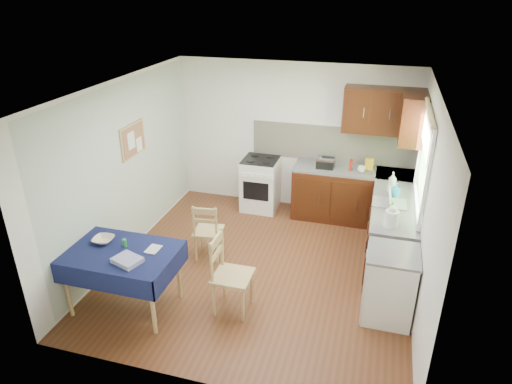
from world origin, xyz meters
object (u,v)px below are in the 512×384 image
(dining_table, at_px, (121,259))
(chair_far, at_px, (208,230))
(sandwich_press, at_px, (325,163))
(chair_near, at_px, (229,272))
(dish_rack, at_px, (390,202))
(kettle, at_px, (392,217))
(toaster, at_px, (328,162))

(dining_table, xyz_separation_m, chair_far, (0.57, 1.28, -0.22))
(chair_far, bearing_deg, sandwich_press, -135.66)
(chair_near, xyz_separation_m, dish_rack, (1.77, 1.61, 0.39))
(chair_near, distance_m, kettle, 2.09)
(dish_rack, bearing_deg, kettle, -101.12)
(toaster, distance_m, dish_rack, 1.50)
(dish_rack, xyz_separation_m, kettle, (0.02, -0.64, 0.10))
(dining_table, relative_size, chair_near, 1.30)
(chair_far, relative_size, sandwich_press, 3.18)
(toaster, height_order, sandwich_press, toaster)
(dish_rack, distance_m, kettle, 0.65)
(toaster, bearing_deg, kettle, -75.73)
(toaster, xyz_separation_m, dish_rack, (0.99, -1.12, -0.06))
(dining_table, relative_size, dish_rack, 2.90)
(dish_rack, bearing_deg, dining_table, -160.56)
(sandwich_press, relative_size, dish_rack, 0.62)
(dish_rack, height_order, kettle, kettle)
(chair_near, bearing_deg, kettle, -61.81)
(sandwich_press, bearing_deg, toaster, 25.56)
(chair_far, relative_size, dish_rack, 1.96)
(dining_table, relative_size, toaster, 5.50)
(kettle, bearing_deg, toaster, 120.00)
(toaster, distance_m, kettle, 2.03)
(chair_far, distance_m, sandwich_press, 2.27)
(kettle, bearing_deg, chair_near, -151.67)
(chair_near, height_order, dish_rack, dish_rack)
(chair_near, xyz_separation_m, sandwich_press, (0.74, 2.70, 0.45))
(dining_table, xyz_separation_m, toaster, (2.00, 3.03, 0.30))
(chair_near, height_order, kettle, kettle)
(chair_near, height_order, sandwich_press, sandwich_press)
(toaster, bearing_deg, dining_table, -139.12)
(chair_far, height_order, toaster, toaster)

